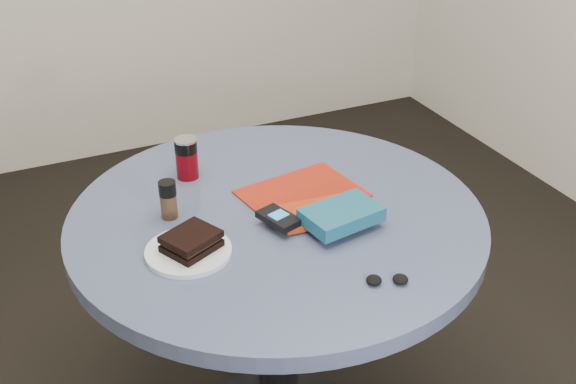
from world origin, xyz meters
name	(u,v)px	position (x,y,z in m)	size (l,w,h in m)	color
table	(277,268)	(0.00, 0.00, 0.59)	(1.00, 1.00, 0.75)	black
plate	(188,252)	(-0.25, -0.08, 0.76)	(0.19, 0.19, 0.01)	silver
sandwich	(191,241)	(-0.24, -0.08, 0.78)	(0.14, 0.13, 0.04)	black
soda_can	(187,158)	(-0.14, 0.26, 0.81)	(0.06, 0.06, 0.11)	#66050C
pepper_grinder	(168,199)	(-0.24, 0.09, 0.80)	(0.05, 0.05, 0.09)	#46311E
magazine	(302,194)	(0.09, 0.05, 0.75)	(0.28, 0.21, 0.01)	maroon
red_book	(314,214)	(0.07, -0.06, 0.76)	(0.17, 0.11, 0.01)	#AF2D0D
novel	(341,215)	(0.11, -0.13, 0.79)	(0.17, 0.11, 0.03)	navy
mp3_player	(279,218)	(-0.02, -0.06, 0.78)	(0.09, 0.11, 0.02)	black
headphones	(387,280)	(0.09, -0.35, 0.76)	(0.09, 0.06, 0.02)	black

